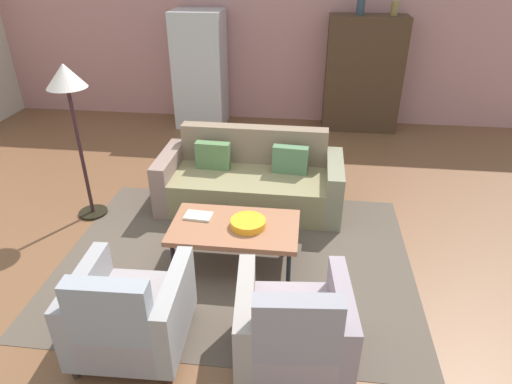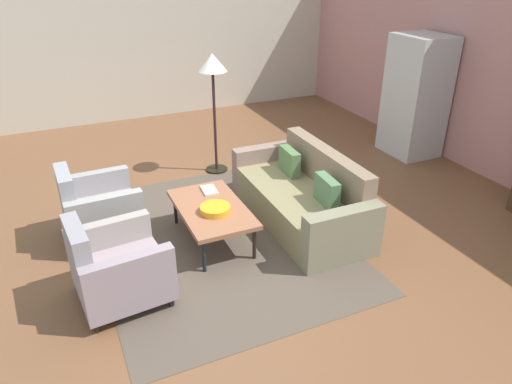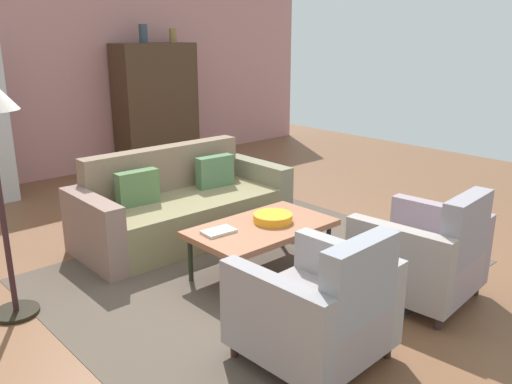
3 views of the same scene
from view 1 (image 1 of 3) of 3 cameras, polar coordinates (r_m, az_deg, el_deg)
name	(u,v)px [view 1 (image 1 of 3)]	position (r m, az deg, el deg)	size (l,w,h in m)	color
ground_plane	(228,259)	(4.49, -3.64, -8.50)	(11.36, 11.36, 0.00)	brown
wall_back	(269,36)	(7.84, 1.73, 19.26)	(9.46, 0.12, 2.80)	tan
area_rug	(236,258)	(4.48, -2.52, -8.48)	(3.40, 2.60, 0.01)	brown
couch	(251,181)	(5.28, -0.63, 1.47)	(2.11, 0.92, 0.86)	#827752
coffee_table	(235,229)	(4.21, -2.74, -4.69)	(1.20, 0.70, 0.43)	black
armchair_left	(129,317)	(3.52, -15.95, -15.06)	(0.83, 0.83, 0.88)	#3B211F
armchair_right	(293,332)	(3.30, 4.75, -17.34)	(0.87, 0.87, 0.88)	#30281B
fruit_bowl	(248,223)	(4.16, -1.02, -3.99)	(0.33, 0.33, 0.07)	orange
book_stack	(198,216)	(4.34, -7.37, -3.04)	(0.27, 0.18, 0.02)	beige
cabinet	(363,75)	(7.63, 13.50, 14.38)	(1.20, 0.51, 1.80)	#422C1D
vase_tall	(361,6)	(7.43, 13.24, 22.16)	(0.12, 0.12, 0.26)	#2E3C48
vase_round	(395,8)	(7.49, 17.29, 21.50)	(0.11, 0.11, 0.20)	olive
refrigerator	(201,70)	(7.68, -7.10, 15.23)	(0.80, 0.73, 1.85)	#B7BABF
floor_lamp	(68,91)	(4.96, -22.87, 11.79)	(0.40, 0.40, 1.72)	black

